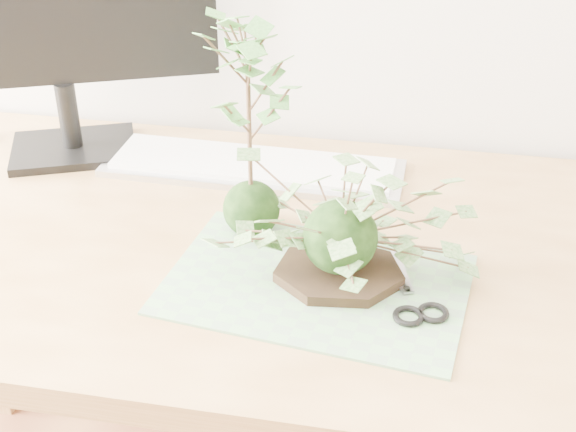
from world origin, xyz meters
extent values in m
cube|color=tan|center=(-0.02, 1.23, 0.72)|extent=(1.60, 0.70, 0.04)
cube|color=slate|center=(0.04, 1.13, 0.74)|extent=(0.43, 0.31, 0.00)
cylinder|color=black|center=(0.07, 1.15, 0.75)|extent=(0.20, 0.20, 0.01)
sphere|color=black|center=(0.07, 1.15, 0.81)|extent=(0.10, 0.10, 0.10)
sphere|color=black|center=(-0.07, 1.24, 0.78)|extent=(0.08, 0.08, 0.08)
cylinder|color=#493221|center=(-0.07, 1.24, 0.90)|extent=(0.01, 0.01, 0.20)
cube|color=#BCBDC1|center=(-0.12, 1.43, 0.75)|extent=(0.51, 0.16, 0.01)
cube|color=silver|center=(-0.12, 1.43, 0.76)|extent=(0.47, 0.13, 0.01)
cube|color=black|center=(-0.44, 1.44, 0.75)|extent=(0.25, 0.22, 0.01)
cylinder|color=black|center=(-0.44, 1.44, 0.81)|extent=(0.03, 0.03, 0.11)
cube|color=gray|center=(0.16, 1.18, 0.75)|extent=(0.06, 0.09, 0.00)
cube|color=gray|center=(0.17, 1.18, 0.75)|extent=(0.04, 0.10, 0.00)
torus|color=black|center=(0.15, 1.08, 0.75)|extent=(0.05, 0.05, 0.01)
torus|color=black|center=(0.18, 1.08, 0.75)|extent=(0.05, 0.05, 0.01)
camera|label=1|loc=(0.17, 0.27, 1.38)|focal=50.00mm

